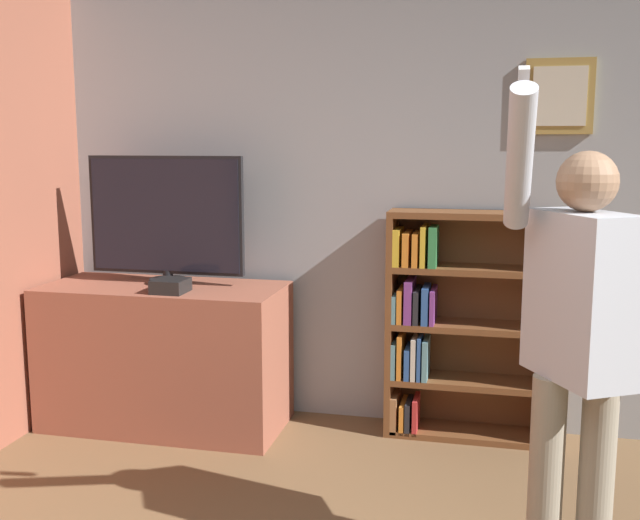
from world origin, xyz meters
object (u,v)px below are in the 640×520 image
game_console (171,286)px  bookshelf (452,324)px  television (166,219)px  person (579,331)px

game_console → bookshelf: size_ratio=0.14×
television → game_console: (0.13, -0.25, -0.35)m
television → game_console: 0.44m
television → person: person is taller
game_console → television: bearing=117.4°
game_console → bookshelf: bearing=14.8°
game_console → person: size_ratio=0.10×
game_console → person: bearing=-26.1°
bookshelf → game_console: bearing=-165.2°
bookshelf → person: 1.54m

